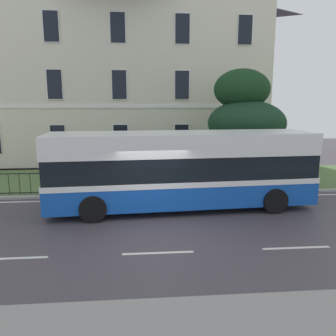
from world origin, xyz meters
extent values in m
cube|color=#443E45|center=(0.00, 0.00, -0.03)|extent=(60.00, 56.00, 0.06)
cube|color=silver|center=(0.00, 3.65, 0.00)|extent=(54.00, 0.14, 0.01)
cube|color=silver|center=(-4.00, -1.80, 0.00)|extent=(2.00, 0.12, 0.01)
cube|color=silver|center=(0.00, -1.80, 0.00)|extent=(2.00, 0.12, 0.01)
cube|color=silver|center=(4.00, -1.80, 0.00)|extent=(2.00, 0.12, 0.01)
cube|color=#9E9E99|center=(0.00, 4.12, 0.06)|extent=(57.00, 0.24, 0.12)
cube|color=#506D3C|center=(0.00, 7.25, 0.06)|extent=(57.00, 6.02, 0.12)
cube|color=beige|center=(-1.66, 16.06, 5.50)|extent=(19.39, 10.53, 10.76)
cube|color=white|center=(-1.66, 10.77, 3.94)|extent=(19.39, 0.06, 0.20)
cube|color=#2D333D|center=(-1.66, 10.76, 1.22)|extent=(1.10, 0.06, 2.20)
cube|color=white|center=(-5.54, 10.76, 1.94)|extent=(0.97, 0.04, 1.83)
cube|color=black|center=(-5.54, 10.74, 1.94)|extent=(0.87, 0.03, 1.73)
cube|color=white|center=(-1.66, 10.76, 1.94)|extent=(0.97, 0.04, 1.83)
cube|color=black|center=(-1.66, 10.74, 1.94)|extent=(0.87, 0.03, 1.73)
cube|color=white|center=(2.22, 10.76, 1.94)|extent=(0.97, 0.04, 1.83)
cube|color=black|center=(2.22, 10.74, 1.94)|extent=(0.87, 0.03, 1.73)
cube|color=white|center=(6.10, 10.76, 1.94)|extent=(0.97, 0.04, 1.83)
cube|color=black|center=(6.10, 10.74, 1.94)|extent=(0.87, 0.03, 1.73)
cube|color=white|center=(-5.54, 10.76, 5.25)|extent=(0.97, 0.04, 1.83)
cube|color=black|center=(-5.54, 10.74, 5.25)|extent=(0.87, 0.03, 1.73)
cube|color=white|center=(-1.66, 10.76, 5.25)|extent=(0.97, 0.04, 1.83)
cube|color=black|center=(-1.66, 10.74, 5.25)|extent=(0.87, 0.03, 1.73)
cube|color=white|center=(2.22, 10.76, 5.25)|extent=(0.97, 0.04, 1.83)
cube|color=black|center=(2.22, 10.74, 5.25)|extent=(0.87, 0.03, 1.73)
cube|color=white|center=(6.10, 10.76, 5.25)|extent=(0.97, 0.04, 1.83)
cube|color=black|center=(6.10, 10.74, 5.25)|extent=(0.87, 0.03, 1.73)
cube|color=white|center=(-5.54, 10.76, 8.56)|extent=(0.97, 0.04, 1.83)
cube|color=black|center=(-5.54, 10.74, 8.56)|extent=(0.87, 0.03, 1.73)
cube|color=white|center=(-1.66, 10.76, 8.56)|extent=(0.97, 0.04, 1.83)
cube|color=black|center=(-1.66, 10.74, 8.56)|extent=(0.87, 0.03, 1.73)
cube|color=white|center=(2.22, 10.76, 8.56)|extent=(0.97, 0.04, 1.83)
cube|color=black|center=(2.22, 10.74, 8.56)|extent=(0.87, 0.03, 1.73)
cube|color=white|center=(6.10, 10.76, 8.56)|extent=(0.97, 0.04, 1.83)
cube|color=black|center=(6.10, 10.74, 8.56)|extent=(0.87, 0.03, 1.73)
cube|color=black|center=(-1.66, 4.40, 1.07)|extent=(18.40, 0.04, 0.04)
cube|color=black|center=(-1.66, 4.40, 0.20)|extent=(18.40, 0.04, 0.04)
cylinder|color=black|center=(-6.26, 4.40, 0.59)|extent=(0.02, 0.02, 0.95)
cylinder|color=black|center=(-5.80, 4.40, 0.59)|extent=(0.02, 0.02, 0.95)
cylinder|color=black|center=(-5.34, 4.40, 0.59)|extent=(0.02, 0.02, 0.95)
cylinder|color=black|center=(-4.88, 4.40, 0.59)|extent=(0.02, 0.02, 0.95)
cylinder|color=black|center=(-4.42, 4.40, 0.59)|extent=(0.02, 0.02, 0.95)
cylinder|color=black|center=(-3.96, 4.40, 0.59)|extent=(0.02, 0.02, 0.95)
cylinder|color=black|center=(-3.50, 4.40, 0.59)|extent=(0.02, 0.02, 0.95)
cylinder|color=black|center=(-3.04, 4.40, 0.59)|extent=(0.02, 0.02, 0.95)
cylinder|color=black|center=(-2.58, 4.40, 0.59)|extent=(0.02, 0.02, 0.95)
cylinder|color=black|center=(-2.12, 4.40, 0.59)|extent=(0.02, 0.02, 0.95)
cylinder|color=black|center=(-1.66, 4.40, 0.59)|extent=(0.02, 0.02, 0.95)
cylinder|color=black|center=(-1.20, 4.40, 0.59)|extent=(0.02, 0.02, 0.95)
cylinder|color=black|center=(-0.74, 4.40, 0.59)|extent=(0.02, 0.02, 0.95)
cylinder|color=black|center=(-0.28, 4.40, 0.59)|extent=(0.02, 0.02, 0.95)
cylinder|color=black|center=(0.18, 4.40, 0.59)|extent=(0.02, 0.02, 0.95)
cylinder|color=black|center=(0.64, 4.40, 0.59)|extent=(0.02, 0.02, 0.95)
cylinder|color=black|center=(1.10, 4.40, 0.59)|extent=(0.02, 0.02, 0.95)
cylinder|color=black|center=(1.56, 4.40, 0.59)|extent=(0.02, 0.02, 0.95)
cylinder|color=black|center=(2.02, 4.40, 0.59)|extent=(0.02, 0.02, 0.95)
cylinder|color=black|center=(2.48, 4.40, 0.59)|extent=(0.02, 0.02, 0.95)
cylinder|color=black|center=(2.94, 4.40, 0.59)|extent=(0.02, 0.02, 0.95)
cylinder|color=black|center=(3.40, 4.40, 0.59)|extent=(0.02, 0.02, 0.95)
cylinder|color=black|center=(3.86, 4.40, 0.59)|extent=(0.02, 0.02, 0.95)
cylinder|color=black|center=(4.32, 4.40, 0.59)|extent=(0.02, 0.02, 0.95)
cylinder|color=black|center=(4.78, 4.40, 0.59)|extent=(0.02, 0.02, 0.95)
cylinder|color=black|center=(5.24, 4.40, 0.59)|extent=(0.02, 0.02, 0.95)
cylinder|color=black|center=(5.70, 4.40, 0.59)|extent=(0.02, 0.02, 0.95)
cylinder|color=black|center=(6.16, 4.40, 0.59)|extent=(0.02, 0.02, 0.95)
cylinder|color=black|center=(6.62, 4.40, 0.59)|extent=(0.02, 0.02, 0.95)
cylinder|color=black|center=(7.08, 4.40, 0.59)|extent=(0.02, 0.02, 0.95)
cylinder|color=black|center=(7.54, 4.40, 0.59)|extent=(0.02, 0.02, 0.95)
cylinder|color=#423328|center=(5.01, 7.04, 0.99)|extent=(0.52, 0.52, 1.74)
ellipsoid|color=#143719|center=(5.04, 7.02, 1.34)|extent=(5.38, 5.38, 2.06)
ellipsoid|color=#16341F|center=(5.15, 6.80, 3.10)|extent=(4.06, 4.06, 2.39)
ellipsoid|color=#16351B|center=(4.98, 7.29, 4.86)|extent=(2.96, 2.96, 2.12)
cube|color=#154EB4|center=(1.16, 2.28, 0.75)|extent=(10.36, 3.11, 0.99)
cube|color=white|center=(1.16, 2.28, 1.21)|extent=(10.39, 3.13, 0.20)
cube|color=black|center=(1.16, 2.28, 1.72)|extent=(10.28, 3.06, 0.93)
cube|color=white|center=(1.16, 2.28, 2.60)|extent=(10.36, 3.11, 0.82)
cube|color=black|center=(6.29, 2.61, 1.67)|extent=(0.19, 2.06, 0.86)
cube|color=black|center=(6.29, 2.61, 2.56)|extent=(0.17, 1.77, 0.53)
cylinder|color=silver|center=(6.24, 3.39, 0.48)|extent=(0.05, 0.20, 0.20)
cylinder|color=silver|center=(6.34, 1.82, 0.48)|extent=(0.05, 0.20, 0.20)
cylinder|color=black|center=(4.46, 3.67, 0.48)|extent=(0.98, 0.36, 0.96)
cylinder|color=black|center=(4.61, 1.32, 0.48)|extent=(0.98, 0.36, 0.96)
cylinder|color=black|center=(-2.28, 3.24, 0.48)|extent=(0.98, 0.36, 0.96)
cylinder|color=black|center=(-2.13, 0.89, 0.48)|extent=(0.98, 0.36, 0.96)
camera|label=1|loc=(-0.46, -10.50, 4.08)|focal=35.75mm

